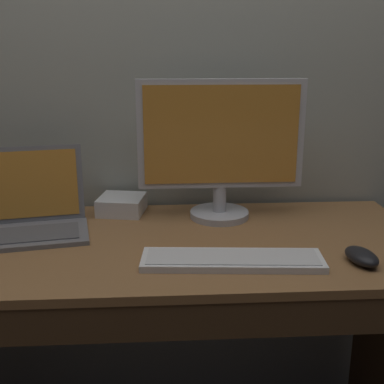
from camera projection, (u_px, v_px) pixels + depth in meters
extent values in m
cube|color=olive|center=(169.00, 244.00, 1.40)|extent=(1.46, 0.65, 0.02)
cube|color=#4E351E|center=(171.00, 320.00, 1.12)|extent=(1.40, 0.02, 0.09)
cube|color=slate|center=(29.00, 235.00, 1.42)|extent=(0.36, 0.26, 0.01)
cube|color=#505054|center=(29.00, 234.00, 1.41)|extent=(0.29, 0.18, 0.00)
cube|color=slate|center=(28.00, 184.00, 1.50)|extent=(0.32, 0.10, 0.23)
cube|color=#C67F2D|center=(28.00, 184.00, 1.49)|extent=(0.29, 0.08, 0.20)
cylinder|color=#B7B7BC|center=(219.00, 214.00, 1.59)|extent=(0.19, 0.19, 0.02)
cylinder|color=#B7B7BC|center=(220.00, 199.00, 1.57)|extent=(0.04, 0.04, 0.08)
cube|color=#B7B7BC|center=(221.00, 134.00, 1.50)|extent=(0.51, 0.02, 0.33)
cube|color=#C67F2D|center=(222.00, 135.00, 1.49)|extent=(0.47, 0.00, 0.30)
cube|color=white|center=(232.00, 260.00, 1.25)|extent=(0.46, 0.16, 0.02)
cube|color=silver|center=(232.00, 257.00, 1.25)|extent=(0.43, 0.13, 0.00)
ellipsoid|color=black|center=(362.00, 256.00, 1.25)|extent=(0.09, 0.12, 0.04)
cube|color=silver|center=(122.00, 205.00, 1.63)|extent=(0.16, 0.16, 0.05)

